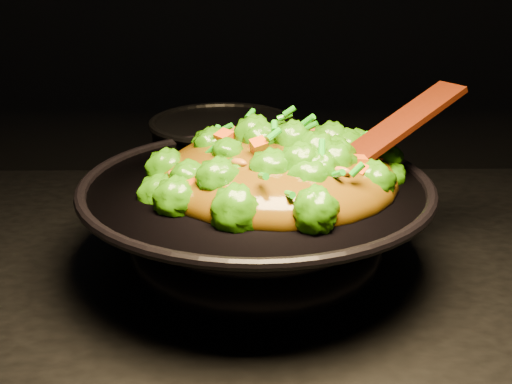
{
  "coord_description": "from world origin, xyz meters",
  "views": [
    {
      "loc": [
        0.03,
        -0.75,
        1.33
      ],
      "look_at": [
        0.04,
        0.05,
        1.01
      ],
      "focal_mm": 45.0,
      "sensor_mm": 36.0,
      "label": 1
    }
  ],
  "objects": [
    {
      "name": "back_pot",
      "position": [
        -0.02,
        0.32,
        0.97
      ],
      "size": [
        0.31,
        0.31,
        0.14
      ],
      "primitive_type": "cylinder",
      "rotation": [
        0.0,
        0.0,
        0.36
      ],
      "color": "black",
      "rests_on": "stovetop"
    },
    {
      "name": "spatula",
      "position": [
        0.19,
        0.04,
        1.08
      ],
      "size": [
        0.27,
        0.2,
        0.13
      ],
      "primitive_type": "cube",
      "rotation": [
        0.0,
        -0.38,
        0.57
      ],
      "color": "#381504",
      "rests_on": "wok"
    },
    {
      "name": "stir_fry",
      "position": [
        0.07,
        0.05,
        1.08
      ],
      "size": [
        0.41,
        0.41,
        0.11
      ],
      "primitive_type": null,
      "rotation": [
        0.0,
        0.0,
        -0.35
      ],
      "color": "#2A7008",
      "rests_on": "wok"
    },
    {
      "name": "wok",
      "position": [
        0.04,
        0.04,
        0.96
      ],
      "size": [
        0.53,
        0.53,
        0.13
      ],
      "primitive_type": null,
      "rotation": [
        0.0,
        0.0,
        -0.21
      ],
      "color": "black",
      "rests_on": "stovetop"
    }
  ]
}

